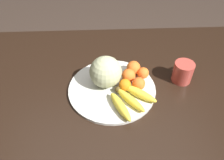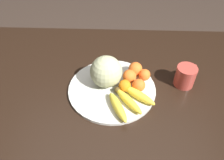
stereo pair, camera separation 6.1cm
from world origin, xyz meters
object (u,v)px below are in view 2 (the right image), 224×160
at_px(fruit_bowl, 112,89).
at_px(orange_back_right, 135,69).
at_px(orange_back_left, 125,86).
at_px(banana_bunch, 128,101).
at_px(orange_mid_center, 139,85).
at_px(orange_front_left, 129,76).
at_px(orange_front_right, 145,75).
at_px(kitchen_table, 113,95).
at_px(ceramic_mug, 186,76).
at_px(melon, 106,72).

xyz_separation_m(fruit_bowl, orange_back_right, (0.11, 0.10, 0.04)).
bearing_deg(orange_back_left, banana_bunch, -79.64).
xyz_separation_m(banana_bunch, orange_mid_center, (0.05, 0.09, 0.01)).
distance_m(orange_front_left, orange_front_right, 0.08).
height_order(orange_front_left, orange_back_left, orange_front_left).
distance_m(kitchen_table, orange_back_right, 0.18).
bearing_deg(orange_front_left, orange_mid_center, -53.42).
bearing_deg(orange_back_right, fruit_bowl, -138.21).
xyz_separation_m(banana_bunch, ceramic_mug, (0.27, 0.15, 0.02)).
xyz_separation_m(orange_front_right, orange_mid_center, (-0.03, -0.07, 0.00)).
relative_size(orange_front_right, ceramic_mug, 0.49).
xyz_separation_m(kitchen_table, orange_back_right, (0.11, 0.06, 0.13)).
bearing_deg(orange_front_right, orange_mid_center, -113.10).
relative_size(kitchen_table, fruit_bowl, 3.78).
relative_size(fruit_bowl, orange_back_right, 6.00).
distance_m(banana_bunch, ceramic_mug, 0.31).
height_order(orange_front_left, orange_back_right, orange_back_right).
distance_m(banana_bunch, orange_back_right, 0.20).
height_order(orange_mid_center, orange_back_right, orange_back_right).
bearing_deg(melon, orange_back_left, -25.82).
distance_m(melon, orange_mid_center, 0.16).
bearing_deg(orange_back_left, orange_front_left, 69.23).
bearing_deg(fruit_bowl, kitchen_table, 81.50).
bearing_deg(orange_mid_center, melon, 165.58).
xyz_separation_m(fruit_bowl, banana_bunch, (0.07, -0.10, 0.03)).
bearing_deg(kitchen_table, fruit_bowl, -98.50).
bearing_deg(orange_front_left, banana_bunch, -93.00).
distance_m(fruit_bowl, orange_back_right, 0.16).
xyz_separation_m(orange_front_left, orange_front_right, (0.07, 0.02, -0.00)).
xyz_separation_m(melon, orange_back_right, (0.14, 0.07, -0.04)).
relative_size(orange_mid_center, orange_back_left, 1.06).
bearing_deg(orange_front_right, kitchen_table, -170.57).
bearing_deg(orange_front_right, melon, -168.92).
xyz_separation_m(orange_mid_center, orange_back_right, (-0.01, 0.11, 0.00)).
height_order(melon, orange_mid_center, melon).
bearing_deg(fruit_bowl, orange_mid_center, -4.60).
bearing_deg(fruit_bowl, melon, 133.96).
distance_m(orange_back_right, ceramic_mug, 0.24).
relative_size(kitchen_table, orange_front_left, 23.75).
height_order(fruit_bowl, orange_front_left, orange_front_left).
distance_m(orange_front_right, ceramic_mug, 0.19).
distance_m(kitchen_table, orange_back_left, 0.14).
xyz_separation_m(melon, ceramic_mug, (0.38, 0.03, -0.04)).
distance_m(orange_front_right, orange_back_left, 0.12).
xyz_separation_m(fruit_bowl, orange_mid_center, (0.12, -0.01, 0.04)).
bearing_deg(banana_bunch, ceramic_mug, 80.79).
relative_size(orange_front_left, orange_front_right, 1.16).
relative_size(melon, orange_front_left, 2.28).
height_order(orange_front_right, orange_back_left, same).
bearing_deg(orange_back_left, kitchen_table, 134.93).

